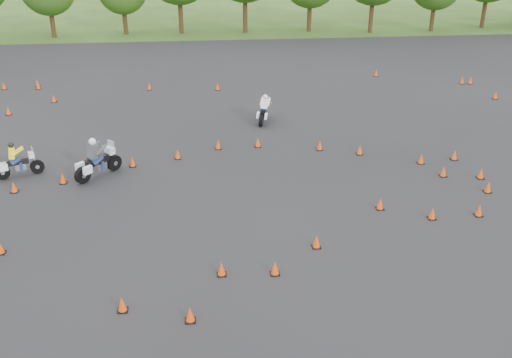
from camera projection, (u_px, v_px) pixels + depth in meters
The scene contains 6 objects.
ground at pixel (268, 262), 18.97m from camera, with size 140.00×140.00×0.00m, color #2D5119.
asphalt_pad at pixel (251, 185), 24.38m from camera, with size 62.00×62.00×0.00m, color black.
traffic_cones at pixel (249, 186), 23.76m from camera, with size 36.20×33.37×0.45m.
rider_grey at pixel (97, 157), 24.76m from camera, with size 2.44×0.75×1.88m, color #3D3F44, non-canonical shape.
rider_yellow at pixel (18, 160), 24.82m from camera, with size 2.04×0.63×1.58m, color yellow, non-canonical shape.
rider_white at pixel (263, 108), 31.42m from camera, with size 2.11×0.65×1.63m, color white, non-canonical shape.
Camera 1 is at (-2.06, -15.90, 10.52)m, focal length 40.00 mm.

